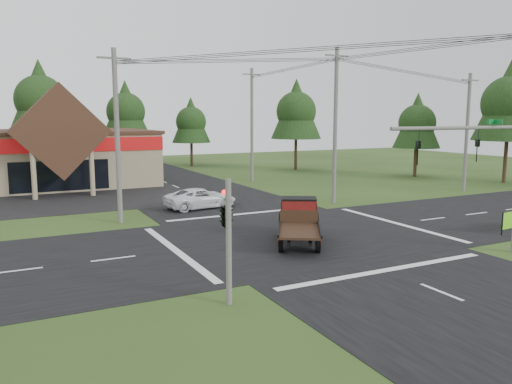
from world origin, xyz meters
TOP-DOWN VIEW (x-y plane):
  - ground at (0.00, 0.00)m, footprint 120.00×120.00m
  - road_ns at (0.00, 0.00)m, footprint 12.00×120.00m
  - road_ew at (0.00, 0.00)m, footprint 120.00×12.00m
  - parking_apron at (-14.00, 19.00)m, footprint 28.00×14.00m
  - traffic_signal_mast at (5.82, -7.50)m, footprint 8.12×0.24m
  - traffic_signal_corner at (-7.50, -7.32)m, footprint 0.53×2.48m
  - utility_pole_nw at (-8.00, 8.00)m, footprint 2.00×0.30m
  - utility_pole_ne at (8.00, 8.00)m, footprint 2.00×0.30m
  - utility_pole_far at (22.00, 8.00)m, footprint 2.00×0.30m
  - utility_pole_n at (8.00, 22.00)m, footprint 2.00×0.30m
  - tree_row_c at (-10.00, 41.00)m, footprint 7.28×7.28m
  - tree_row_d at (0.00, 42.00)m, footprint 6.16×6.16m
  - tree_row_e at (8.00, 40.00)m, footprint 5.04×5.04m
  - tree_side_ne at (18.00, 30.00)m, footprint 6.16×6.16m
  - tree_side_e_near at (26.00, 18.00)m, footprint 5.04×5.04m
  - tree_side_e_far at (30.00, 10.00)m, footprint 6.72×6.72m
  - antique_flatbed_truck at (-0.94, -1.47)m, footprint 4.58×5.73m
  - white_pickup at (-1.82, 10.47)m, footprint 5.43×3.00m

SIDE VIEW (x-z plane):
  - ground at x=0.00m, z-range 0.00..0.00m
  - road_ns at x=0.00m, z-range 0.00..0.02m
  - road_ew at x=0.00m, z-range 0.00..0.02m
  - parking_apron at x=-14.00m, z-range 0.00..0.03m
  - white_pickup at x=-1.82m, z-range 0.00..1.44m
  - antique_flatbed_truck at x=-0.94m, z-range 0.00..2.28m
  - traffic_signal_corner at x=-7.50m, z-range 1.32..5.72m
  - traffic_signal_mast at x=5.82m, z-range 0.93..7.93m
  - utility_pole_far at x=22.00m, z-range 0.14..10.34m
  - utility_pole_nw at x=-8.00m, z-range 0.14..10.64m
  - utility_pole_n at x=8.00m, z-range 0.14..11.34m
  - utility_pole_ne at x=8.00m, z-range 0.14..11.64m
  - tree_row_e at x=8.00m, z-range 1.49..10.58m
  - tree_side_e_near at x=26.00m, z-range 1.49..10.58m
  - tree_row_d at x=0.00m, z-range 1.82..12.93m
  - tree_side_ne at x=18.00m, z-range 1.82..12.93m
  - tree_side_e_far at x=30.00m, z-range 1.99..14.11m
  - tree_row_c at x=-10.00m, z-range 2.16..15.29m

